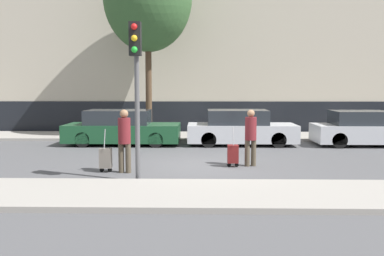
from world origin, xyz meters
name	(u,v)px	position (x,y,z in m)	size (l,w,h in m)	color
ground_plane	(207,165)	(0.00, 0.00, 0.00)	(80.00, 80.00, 0.00)	#4C4C4F
sidewalk_near	(209,194)	(0.00, -3.75, 0.06)	(28.00, 2.50, 0.12)	gray
sidewalk_far	(205,136)	(0.00, 7.00, 0.06)	(28.00, 3.00, 0.12)	gray
building_facade	(205,19)	(0.00, 10.74, 5.97)	(28.00, 3.14, 11.97)	#B7AD99
parked_car_0	(122,128)	(-3.41, 4.51, 0.66)	(4.61, 1.88, 1.41)	#194728
parked_car_1	(240,129)	(1.43, 4.55, 0.66)	(4.36, 1.84, 1.42)	#B7BABF
parked_car_2	(362,129)	(6.31, 4.47, 0.65)	(3.91, 1.83, 1.40)	#B7BABF
pedestrian_left	(124,137)	(-2.27, -1.20, 0.99)	(0.35, 0.34, 1.75)	#4C4233
trolley_left	(106,158)	(-2.81, -1.12, 0.39)	(0.34, 0.29, 1.20)	slate
pedestrian_right	(251,134)	(1.30, -0.13, 0.96)	(0.34, 0.34, 1.69)	#4C4233
trolley_right	(233,154)	(0.77, -0.28, 0.38)	(0.34, 0.29, 1.19)	maroon
traffic_light	(136,70)	(-1.75, -2.36, 2.78)	(0.28, 0.47, 3.90)	#515154
parked_bicycle	(239,127)	(1.60, 7.20, 0.49)	(1.77, 0.06, 0.96)	black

